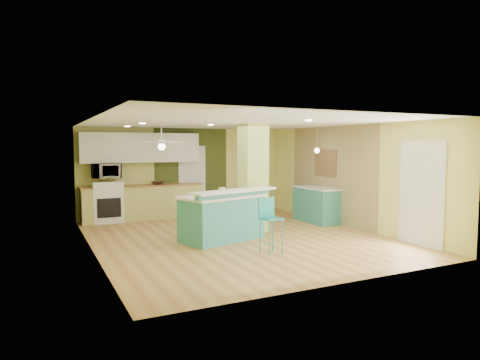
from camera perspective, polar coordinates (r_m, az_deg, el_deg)
name	(u,v)px	position (r m, az deg, el deg)	size (l,w,h in m)	color
floor	(237,238)	(9.44, -0.39, -7.70)	(6.00, 7.00, 0.01)	#A56F39
ceiling	(237,122)	(9.23, -0.40, 7.71)	(6.00, 7.00, 0.01)	white
wall_back	(185,172)	(12.49, -7.36, 1.10)	(6.00, 0.01, 2.50)	#DDDC76
wall_front	(343,199)	(6.29, 13.56, -2.42)	(6.00, 0.01, 2.50)	#DDDC76
wall_left	(91,186)	(8.40, -19.20, -0.81)	(0.01, 7.00, 2.50)	#DDDC76
wall_right	(347,176)	(10.89, 14.02, 0.49)	(0.01, 7.00, 2.50)	#DDDC76
wood_panel	(331,175)	(11.34, 12.01, 0.68)	(0.02, 3.40, 2.50)	#8A774F
olive_accent	(192,172)	(12.54, -6.47, 1.12)	(2.20, 0.02, 2.50)	#3D471C
interior_door	(192,180)	(12.53, -6.42, -0.03)	(0.82, 0.05, 2.00)	silver
french_door	(421,194)	(9.24, 23.03, -1.70)	(0.04, 1.08, 2.10)	white
column	(253,178)	(9.99, 1.73, 0.26)	(0.55, 0.55, 2.50)	#B3C55B
kitchen_run	(143,202)	(11.92, -12.79, -2.90)	(3.25, 0.63, 0.94)	#C8C368
stove	(107,205)	(11.74, -17.30, -3.18)	(0.76, 0.66, 1.08)	white
upper_cabinets	(141,148)	(11.94, -13.04, 4.22)	(3.20, 0.34, 0.80)	white
microwave	(106,171)	(11.66, -17.41, 1.17)	(0.70, 0.48, 0.39)	white
ceiling_fan	(162,143)	(10.71, -10.41, 4.92)	(1.41, 1.41, 0.61)	silver
pendant_lamp	(317,150)	(11.23, 10.23, 3.91)	(0.14, 0.14, 0.69)	white
wall_decor	(325,163)	(11.47, 11.33, 2.24)	(0.03, 0.90, 0.70)	brown
peninsula	(222,216)	(9.10, -2.36, -4.86)	(2.18, 1.62, 1.11)	teal
bar_stool	(269,216)	(7.96, 3.89, -4.86)	(0.38, 0.38, 1.04)	teal
side_counter	(316,204)	(11.43, 10.10, -3.23)	(0.61, 1.43, 0.92)	teal
fruit_bowl	(157,183)	(11.96, -10.96, -0.39)	(0.34, 0.34, 0.08)	#382317
canister	(222,192)	(8.90, -2.41, -1.58)	(0.14, 0.14, 0.18)	yellow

